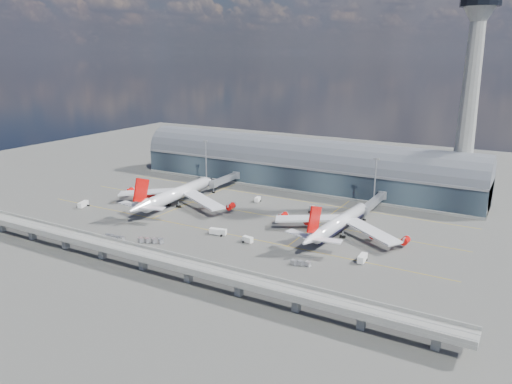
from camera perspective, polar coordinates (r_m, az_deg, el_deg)
The scene contains 20 objects.
ground at distance 224.22m, azimuth -3.31°, elevation -3.73°, with size 500.00×500.00×0.00m, color #474744.
taxi_lines at distance 242.06m, azimuth -0.46°, elevation -2.23°, with size 200.00×80.12×0.01m.
terminal at distance 287.09m, azimuth 5.15°, elevation 2.91°, with size 200.00×30.00×28.00m.
control_tower at distance 262.86m, azimuth 23.18°, elevation 9.46°, with size 19.00×19.00×103.00m.
guideway at distance 181.84m, azimuth -12.85°, elevation -7.07°, with size 220.00×8.50×7.20m.
floodlight_mast_left at distance 291.59m, azimuth -5.74°, elevation 3.55°, with size 3.00×0.70×25.70m.
floodlight_mast_right at distance 248.71m, azimuth 13.43°, elevation 1.09°, with size 3.00×0.70×25.70m.
airliner_left at distance 252.43m, azimuth -9.26°, elevation -0.28°, with size 65.15×68.44×20.86m.
airliner_right at distance 212.45m, azimuth 9.43°, elevation -3.59°, with size 58.99×61.67×19.56m.
jet_bridge_left at distance 283.61m, azimuth -3.40°, elevation 1.50°, with size 4.40×28.00×7.25m.
jet_bridge_right at distance 246.95m, azimuth 13.42°, elevation -1.05°, with size 4.40×32.00×7.25m.
service_truck_0 at distance 262.96m, azimuth -19.16°, elevation -1.34°, with size 4.05×7.04×2.77m.
service_truck_1 at distance 202.71m, azimuth -0.96°, elevation -5.47°, with size 4.65×2.75×2.54m.
service_truck_2 at distance 211.82m, azimuth -4.37°, elevation -4.53°, with size 7.64×3.56×2.67m.
service_truck_3 at distance 188.65m, azimuth 12.06°, elevation -7.43°, with size 2.61×5.96×2.85m.
service_truck_4 at distance 256.95m, azimuth 0.17°, elevation -0.87°, with size 2.69×4.58×2.51m.
service_truck_5 at distance 241.62m, azimuth 6.68°, elevation -2.03°, with size 5.71×5.10×2.69m.
cargo_train_0 at distance 214.57m, azimuth -15.85°, elevation -5.00°, with size 9.64×2.25×1.59m.
cargo_train_1 at distance 206.99m, azimuth -11.95°, elevation -5.46°, with size 10.81×5.91×1.84m.
cargo_train_2 at distance 182.66m, azimuth 5.13°, elevation -8.11°, with size 7.72×3.50×1.69m.
Camera 1 is at (115.82, -177.07, 74.20)m, focal length 35.00 mm.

